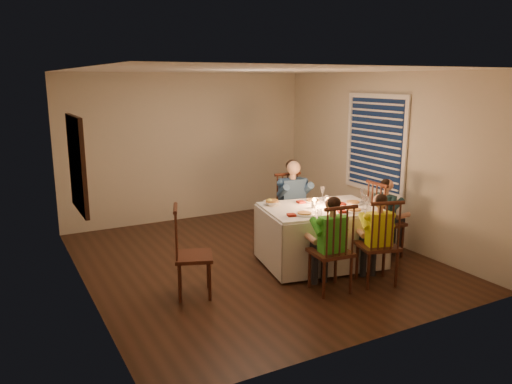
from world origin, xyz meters
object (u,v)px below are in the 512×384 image
chair_near_right (375,283)px  adult (292,245)px  dining_table (320,224)px  serving_bowl (272,203)px  chair_adult (292,245)px  chair_end (383,255)px  child_yellow (375,283)px  chair_extra (195,295)px  chair_near_left (329,290)px  child_green (329,290)px  child_teal (383,255)px

chair_near_right → adult: bearing=-69.5°
dining_table → serving_bowl: serving_bowl is taller
chair_adult → chair_end: bearing=-42.5°
dining_table → chair_end: size_ratio=1.57×
dining_table → chair_near_right: size_ratio=1.57×
child_yellow → chair_adult: bearing=-69.5°
chair_adult → chair_extra: (-2.00, -1.00, 0.00)m
chair_near_left → chair_extra: chair_near_left is taller
child_yellow → chair_near_right: bearing=-0.0°
chair_adult → adult: size_ratio=0.83×
chair_adult → child_green: size_ratio=0.94×
chair_near_right → chair_extra: 2.24m
chair_extra → chair_adult: bearing=-43.1°
chair_adult → chair_near_right: (0.12, -1.74, 0.00)m
child_green → child_teal: size_ratio=1.04×
adult → serving_bowl: bearing=-138.7°
chair_extra → child_yellow: child_yellow is taller
chair_end → child_yellow: size_ratio=0.96×
child_green → serving_bowl: size_ratio=5.28×
chair_near_right → serving_bowl: 1.71m
chair_near_right → chair_near_left: bearing=8.8°
adult → chair_near_left: bearing=-101.8°
dining_table → adult: size_ratio=1.30×
chair_adult → chair_near_left: bearing=-101.8°
chair_near_left → child_green: size_ratio=0.94×
child_yellow → child_teal: 1.07m
chair_near_left → child_yellow: (0.64, -0.09, 0.00)m
chair_extra → child_yellow: size_ratio=0.95×
chair_end → child_teal: bearing=0.0°
chair_adult → child_yellow: child_yellow is taller
dining_table → chair_near_right: (0.23, -0.88, -0.57)m
chair_adult → adult: adult is taller
adult → child_yellow: size_ratio=1.15×
chair_near_left → child_green: child_green is taller
serving_bowl → chair_adult: bearing=35.5°
chair_adult → child_teal: 1.37m
chair_near_left → child_yellow: child_yellow is taller
child_teal → serving_bowl: size_ratio=5.09×
dining_table → chair_near_left: 1.07m
adult → child_green: bearing=-101.8°
chair_adult → serving_bowl: size_ratio=4.95×
chair_near_left → chair_end: size_ratio=1.00×
child_green → child_teal: bearing=-150.4°
chair_extra → child_yellow: 2.24m
child_green → child_yellow: 0.65m
chair_extra → adult: size_ratio=0.82×
chair_end → child_teal: 0.00m
chair_adult → chair_extra: 2.23m
chair_adult → serving_bowl: (-0.63, -0.45, 0.83)m
chair_adult → chair_end: size_ratio=1.00×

